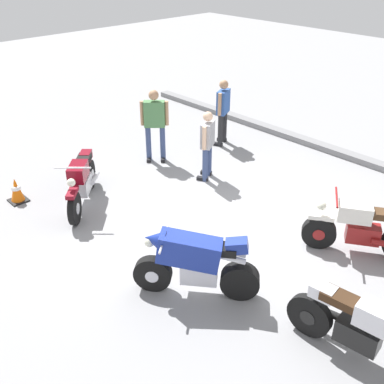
{
  "coord_description": "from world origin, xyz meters",
  "views": [
    {
      "loc": [
        5.05,
        -5.44,
        4.88
      ],
      "look_at": [
        -0.31,
        -0.38,
        0.75
      ],
      "focal_mm": 42.78,
      "sensor_mm": 36.0,
      "label": 1
    }
  ],
  "objects_px": {
    "motorcycle_maroon_cruiser": "(82,181)",
    "motorcycle_cream_vintage": "(361,229)",
    "person_in_gray_shirt": "(207,142)",
    "traffic_cone": "(16,190)",
    "motorcycle_blue_sportbike": "(195,262)",
    "motorcycle_silver_cruiser": "(363,330)",
    "person_in_blue_shirt": "(223,108)",
    "person_in_green_shirt": "(155,121)"
  },
  "relations": [
    {
      "from": "motorcycle_maroon_cruiser",
      "to": "traffic_cone",
      "type": "height_order",
      "value": "motorcycle_maroon_cruiser"
    },
    {
      "from": "motorcycle_silver_cruiser",
      "to": "person_in_gray_shirt",
      "type": "bearing_deg",
      "value": 149.39
    },
    {
      "from": "motorcycle_blue_sportbike",
      "to": "motorcycle_maroon_cruiser",
      "type": "relative_size",
      "value": 1.02
    },
    {
      "from": "motorcycle_silver_cruiser",
      "to": "traffic_cone",
      "type": "xyz_separation_m",
      "value": [
        -7.0,
        -1.41,
        -0.26
      ]
    },
    {
      "from": "motorcycle_blue_sportbike",
      "to": "person_in_blue_shirt",
      "type": "distance_m",
      "value": 5.96
    },
    {
      "from": "motorcycle_cream_vintage",
      "to": "person_in_gray_shirt",
      "type": "height_order",
      "value": "person_in_gray_shirt"
    },
    {
      "from": "motorcycle_blue_sportbike",
      "to": "person_in_green_shirt",
      "type": "xyz_separation_m",
      "value": [
        -4.19,
        2.66,
        0.43
      ]
    },
    {
      "from": "motorcycle_cream_vintage",
      "to": "traffic_cone",
      "type": "distance_m",
      "value": 6.82
    },
    {
      "from": "motorcycle_silver_cruiser",
      "to": "person_in_green_shirt",
      "type": "height_order",
      "value": "person_in_green_shirt"
    },
    {
      "from": "motorcycle_blue_sportbike",
      "to": "traffic_cone",
      "type": "bearing_deg",
      "value": -29.97
    },
    {
      "from": "motorcycle_cream_vintage",
      "to": "person_in_green_shirt",
      "type": "distance_m",
      "value": 5.43
    },
    {
      "from": "motorcycle_blue_sportbike",
      "to": "person_in_green_shirt",
      "type": "distance_m",
      "value": 4.98
    },
    {
      "from": "motorcycle_silver_cruiser",
      "to": "motorcycle_cream_vintage",
      "type": "height_order",
      "value": "motorcycle_silver_cruiser"
    },
    {
      "from": "motorcycle_cream_vintage",
      "to": "traffic_cone",
      "type": "relative_size",
      "value": 3.25
    },
    {
      "from": "motorcycle_blue_sportbike",
      "to": "motorcycle_maroon_cruiser",
      "type": "xyz_separation_m",
      "value": [
        -3.57,
        0.21,
        -0.07
      ]
    },
    {
      "from": "motorcycle_silver_cruiser",
      "to": "traffic_cone",
      "type": "bearing_deg",
      "value": -175.23
    },
    {
      "from": "motorcycle_maroon_cruiser",
      "to": "person_in_gray_shirt",
      "type": "bearing_deg",
      "value": 114.56
    },
    {
      "from": "motorcycle_cream_vintage",
      "to": "person_in_blue_shirt",
      "type": "bearing_deg",
      "value": -52.77
    },
    {
      "from": "person_in_blue_shirt",
      "to": "traffic_cone",
      "type": "relative_size",
      "value": 3.26
    },
    {
      "from": "motorcycle_silver_cruiser",
      "to": "person_in_gray_shirt",
      "type": "xyz_separation_m",
      "value": [
        -5.03,
        2.24,
        0.37
      ]
    },
    {
      "from": "motorcycle_maroon_cruiser",
      "to": "person_in_blue_shirt",
      "type": "bearing_deg",
      "value": 136.23
    },
    {
      "from": "motorcycle_maroon_cruiser",
      "to": "person_in_green_shirt",
      "type": "height_order",
      "value": "person_in_green_shirt"
    },
    {
      "from": "motorcycle_blue_sportbike",
      "to": "person_in_blue_shirt",
      "type": "relative_size",
      "value": 0.95
    },
    {
      "from": "motorcycle_maroon_cruiser",
      "to": "person_in_green_shirt",
      "type": "relative_size",
      "value": 0.9
    },
    {
      "from": "motorcycle_maroon_cruiser",
      "to": "motorcycle_cream_vintage",
      "type": "relative_size",
      "value": 0.93
    },
    {
      "from": "motorcycle_cream_vintage",
      "to": "person_in_blue_shirt",
      "type": "relative_size",
      "value": 1.0
    },
    {
      "from": "person_in_blue_shirt",
      "to": "motorcycle_cream_vintage",
      "type": "bearing_deg",
      "value": 135.62
    },
    {
      "from": "person_in_blue_shirt",
      "to": "person_in_gray_shirt",
      "type": "bearing_deg",
      "value": 99.04
    },
    {
      "from": "motorcycle_silver_cruiser",
      "to": "motorcycle_cream_vintage",
      "type": "distance_m",
      "value": 2.45
    },
    {
      "from": "motorcycle_silver_cruiser",
      "to": "traffic_cone",
      "type": "distance_m",
      "value": 7.15
    },
    {
      "from": "person_in_gray_shirt",
      "to": "traffic_cone",
      "type": "distance_m",
      "value": 4.2
    },
    {
      "from": "person_in_gray_shirt",
      "to": "person_in_green_shirt",
      "type": "height_order",
      "value": "person_in_green_shirt"
    },
    {
      "from": "motorcycle_silver_cruiser",
      "to": "motorcycle_maroon_cruiser",
      "type": "xyz_separation_m",
      "value": [
        -5.96,
        -0.44,
        0.0
      ]
    },
    {
      "from": "motorcycle_blue_sportbike",
      "to": "motorcycle_maroon_cruiser",
      "type": "distance_m",
      "value": 3.57
    },
    {
      "from": "motorcycle_blue_sportbike",
      "to": "motorcycle_silver_cruiser",
      "type": "bearing_deg",
      "value": 156.04
    },
    {
      "from": "person_in_gray_shirt",
      "to": "traffic_cone",
      "type": "xyz_separation_m",
      "value": [
        -1.97,
        -3.65,
        -0.63
      ]
    },
    {
      "from": "person_in_green_shirt",
      "to": "traffic_cone",
      "type": "distance_m",
      "value": 3.53
    },
    {
      "from": "motorcycle_silver_cruiser",
      "to": "motorcycle_cream_vintage",
      "type": "bearing_deg",
      "value": 112.32
    },
    {
      "from": "motorcycle_blue_sportbike",
      "to": "person_in_gray_shirt",
      "type": "xyz_separation_m",
      "value": [
        -2.64,
        2.9,
        0.3
      ]
    },
    {
      "from": "motorcycle_silver_cruiser",
      "to": "person_in_blue_shirt",
      "type": "bearing_deg",
      "value": 140.77
    },
    {
      "from": "motorcycle_silver_cruiser",
      "to": "person_in_green_shirt",
      "type": "distance_m",
      "value": 6.9
    },
    {
      "from": "traffic_cone",
      "to": "motorcycle_blue_sportbike",
      "type": "bearing_deg",
      "value": 9.27
    }
  ]
}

